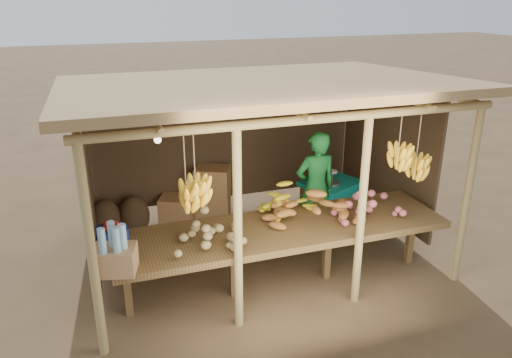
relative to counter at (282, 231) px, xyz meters
name	(u,v)px	position (x,y,z in m)	size (l,w,h in m)	color
ground	(256,250)	(0.00, 0.95, -0.74)	(60.00, 60.00, 0.00)	brown
stall_structure	(261,118)	(0.01, 0.81, 1.16)	(4.70, 3.50, 2.43)	#A38B54
counter	(282,231)	(0.00, 0.00, 0.00)	(3.90, 1.05, 0.80)	brown
potato_heap	(206,232)	(-0.95, -0.19, 0.24)	(0.90, 0.54, 0.36)	#98834E
sweet_potato_heap	(313,205)	(0.42, 0.09, 0.24)	(1.09, 0.65, 0.36)	#A8662B
onion_heap	(367,201)	(1.10, -0.01, 0.24)	(0.92, 0.55, 0.36)	#CC636D
banana_pile	(290,200)	(0.23, 0.34, 0.24)	(0.60, 0.36, 0.35)	#FFF428
tomato_basin	(111,233)	(-1.90, 0.29, 0.14)	(0.38, 0.38, 0.20)	navy
bottle_box	(114,254)	(-1.90, -0.39, 0.26)	(0.47, 0.41, 0.51)	#A27448
vendor	(316,189)	(0.86, 0.93, 0.07)	(0.59, 0.39, 1.62)	#1B7B31
tarp_crate	(330,202)	(1.31, 1.32, -0.35)	(0.99, 0.94, 0.94)	brown
carton_stack	(201,198)	(-0.49, 2.15, -0.38)	(1.19, 0.56, 0.82)	#A27448
burlap_sacks	(120,214)	(-1.72, 2.15, -0.47)	(0.87, 0.46, 0.62)	#483421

